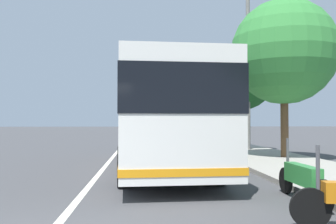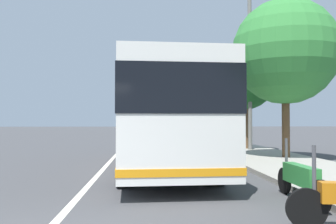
{
  "view_description": "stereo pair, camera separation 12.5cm",
  "coord_description": "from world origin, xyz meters",
  "px_view_note": "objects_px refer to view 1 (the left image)",
  "views": [
    {
      "loc": [
        -4.16,
        -1.31,
        1.61
      ],
      "look_at": [
        7.35,
        -2.14,
        1.91
      ],
      "focal_mm": 38.68,
      "sensor_mm": 36.0,
      "label": 1
    },
    {
      "loc": [
        -4.17,
        -1.43,
        1.61
      ],
      "look_at": [
        7.35,
        -2.14,
        1.91
      ],
      "focal_mm": 38.68,
      "sensor_mm": 36.0,
      "label": 2
    }
  ],
  "objects_px": {
    "roadside_tree_far_block": "(244,82)",
    "utility_pole": "(248,69)",
    "car_side_street": "(146,129)",
    "roadside_tree_mid_block": "(284,52)",
    "car_far_distant": "(145,128)",
    "motorcycle_angled": "(302,178)",
    "coach_bus": "(159,115)",
    "car_behind_bus": "(143,127)"
  },
  "relations": [
    {
      "from": "roadside_tree_mid_block",
      "to": "utility_pole",
      "type": "bearing_deg",
      "value": 4.42
    },
    {
      "from": "car_behind_bus",
      "to": "utility_pole",
      "type": "height_order",
      "value": "utility_pole"
    },
    {
      "from": "coach_bus",
      "to": "car_side_street",
      "type": "relative_size",
      "value": 2.46
    },
    {
      "from": "motorcycle_angled",
      "to": "car_side_street",
      "type": "distance_m",
      "value": 33.22
    },
    {
      "from": "car_behind_bus",
      "to": "roadside_tree_far_block",
      "type": "distance_m",
      "value": 39.16
    },
    {
      "from": "car_side_street",
      "to": "roadside_tree_mid_block",
      "type": "xyz_separation_m",
      "value": [
        -25.59,
        -5.44,
        3.76
      ]
    },
    {
      "from": "car_far_distant",
      "to": "coach_bus",
      "type": "bearing_deg",
      "value": 176.51
    },
    {
      "from": "roadside_tree_mid_block",
      "to": "car_behind_bus",
      "type": "bearing_deg",
      "value": 7.41
    },
    {
      "from": "motorcycle_angled",
      "to": "car_far_distant",
      "type": "bearing_deg",
      "value": 3.19
    },
    {
      "from": "car_side_street",
      "to": "utility_pole",
      "type": "relative_size",
      "value": 0.5
    },
    {
      "from": "coach_bus",
      "to": "motorcycle_angled",
      "type": "xyz_separation_m",
      "value": [
        -5.33,
        -2.63,
        -1.37
      ]
    },
    {
      "from": "motorcycle_angled",
      "to": "roadside_tree_far_block",
      "type": "xyz_separation_m",
      "value": [
        12.45,
        -2.38,
        3.34
      ]
    },
    {
      "from": "coach_bus",
      "to": "car_behind_bus",
      "type": "bearing_deg",
      "value": -2.22
    },
    {
      "from": "car_side_street",
      "to": "roadside_tree_far_block",
      "type": "height_order",
      "value": "roadside_tree_far_block"
    },
    {
      "from": "car_far_distant",
      "to": "utility_pole",
      "type": "height_order",
      "value": "utility_pole"
    },
    {
      "from": "coach_bus",
      "to": "car_side_street",
      "type": "height_order",
      "value": "coach_bus"
    },
    {
      "from": "coach_bus",
      "to": "motorcycle_angled",
      "type": "height_order",
      "value": "coach_bus"
    },
    {
      "from": "car_far_distant",
      "to": "roadside_tree_mid_block",
      "type": "height_order",
      "value": "roadside_tree_mid_block"
    },
    {
      "from": "car_far_distant",
      "to": "car_side_street",
      "type": "relative_size",
      "value": 1.09
    },
    {
      "from": "roadside_tree_mid_block",
      "to": "utility_pole",
      "type": "distance_m",
      "value": 4.05
    },
    {
      "from": "roadside_tree_far_block",
      "to": "utility_pole",
      "type": "relative_size",
      "value": 0.62
    },
    {
      "from": "car_behind_bus",
      "to": "car_side_street",
      "type": "bearing_deg",
      "value": 178.5
    },
    {
      "from": "motorcycle_angled",
      "to": "roadside_tree_mid_block",
      "type": "distance_m",
      "value": 8.93
    },
    {
      "from": "motorcycle_angled",
      "to": "roadside_tree_far_block",
      "type": "distance_m",
      "value": 13.11
    },
    {
      "from": "car_far_distant",
      "to": "car_behind_bus",
      "type": "xyz_separation_m",
      "value": [
        8.34,
        0.18,
        -0.05
      ]
    },
    {
      "from": "car_far_distant",
      "to": "utility_pole",
      "type": "relative_size",
      "value": 0.55
    },
    {
      "from": "coach_bus",
      "to": "car_far_distant",
      "type": "relative_size",
      "value": 2.25
    },
    {
      "from": "motorcycle_angled",
      "to": "utility_pole",
      "type": "height_order",
      "value": "utility_pole"
    },
    {
      "from": "roadside_tree_mid_block",
      "to": "utility_pole",
      "type": "height_order",
      "value": "utility_pole"
    },
    {
      "from": "motorcycle_angled",
      "to": "utility_pole",
      "type": "bearing_deg",
      "value": -12.15
    },
    {
      "from": "coach_bus",
      "to": "car_far_distant",
      "type": "height_order",
      "value": "coach_bus"
    },
    {
      "from": "motorcycle_angled",
      "to": "car_far_distant",
      "type": "xyz_separation_m",
      "value": [
        42.78,
        2.82,
        0.28
      ]
    },
    {
      "from": "roadside_tree_far_block",
      "to": "roadside_tree_mid_block",
      "type": "bearing_deg",
      "value": -176.61
    },
    {
      "from": "motorcycle_angled",
      "to": "roadside_tree_mid_block",
      "type": "relative_size",
      "value": 0.34
    },
    {
      "from": "car_behind_bus",
      "to": "roadside_tree_mid_block",
      "type": "bearing_deg",
      "value": -174.83
    },
    {
      "from": "car_far_distant",
      "to": "car_behind_bus",
      "type": "bearing_deg",
      "value": -2.56
    },
    {
      "from": "car_side_street",
      "to": "roadside_tree_far_block",
      "type": "xyz_separation_m",
      "value": [
        -20.65,
        -5.15,
        3.08
      ]
    },
    {
      "from": "car_behind_bus",
      "to": "roadside_tree_mid_block",
      "type": "height_order",
      "value": "roadside_tree_mid_block"
    },
    {
      "from": "motorcycle_angled",
      "to": "roadside_tree_mid_block",
      "type": "xyz_separation_m",
      "value": [
        7.51,
        -2.68,
        4.03
      ]
    },
    {
      "from": "coach_bus",
      "to": "roadside_tree_far_block",
      "type": "height_order",
      "value": "roadside_tree_far_block"
    },
    {
      "from": "motorcycle_angled",
      "to": "utility_pole",
      "type": "xyz_separation_m",
      "value": [
        11.55,
        -2.36,
        3.9
      ]
    },
    {
      "from": "roadside_tree_mid_block",
      "to": "utility_pole",
      "type": "xyz_separation_m",
      "value": [
        4.04,
        0.31,
        -0.13
      ]
    }
  ]
}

